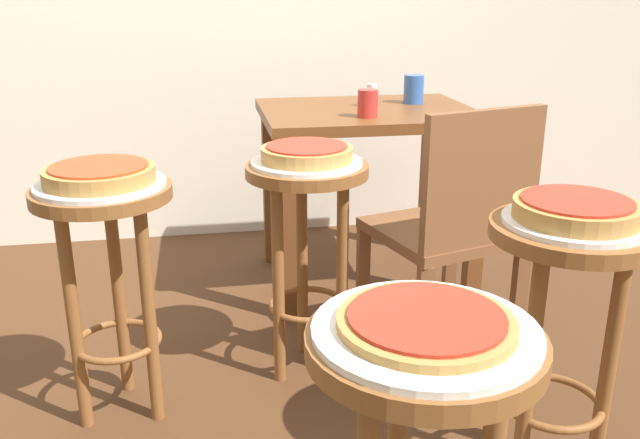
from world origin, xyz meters
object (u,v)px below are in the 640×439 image
(serving_plate_middle, at_px, (574,222))
(serving_plate_rear, at_px, (307,162))
(pizza_middle, at_px, (576,209))
(pizza_leftside, at_px, (99,174))
(stool_leftside, at_px, (108,252))
(cup_near_edge, at_px, (368,103))
(dining_table, at_px, (367,142))
(wooden_chair, at_px, (455,228))
(serving_plate_foreground, at_px, (426,331))
(pizza_rear, at_px, (307,153))
(stool_rear, at_px, (307,223))
(cup_far_edge, at_px, (414,89))
(serving_plate_leftside, at_px, (101,185))
(stool_foreground, at_px, (420,437))
(stool_middle, at_px, (564,300))
(pizza_foreground, at_px, (426,321))
(condiment_shaker, at_px, (372,95))

(serving_plate_middle, height_order, serving_plate_rear, same)
(pizza_middle, distance_m, pizza_leftside, 1.16)
(pizza_middle, relative_size, stool_leftside, 0.40)
(pizza_leftside, xyz_separation_m, cup_near_edge, (0.86, 0.61, 0.06))
(pizza_middle, xyz_separation_m, pizza_leftside, (-1.06, 0.49, -0.00))
(stool_leftside, distance_m, dining_table, 1.21)
(wooden_chair, bearing_deg, dining_table, 98.95)
(serving_plate_middle, height_order, pizza_middle, pizza_middle)
(serving_plate_foreground, distance_m, wooden_chair, 1.11)
(serving_plate_foreground, height_order, pizza_rear, pizza_rear)
(serving_plate_foreground, xyz_separation_m, serving_plate_rear, (-0.01, 1.05, 0.00))
(dining_table, distance_m, cup_near_edge, 0.26)
(stool_rear, height_order, cup_far_edge, cup_far_edge)
(stool_rear, relative_size, cup_near_edge, 6.79)
(serving_plate_foreground, height_order, serving_plate_leftside, same)
(pizza_middle, distance_m, serving_plate_leftside, 1.17)
(stool_rear, bearing_deg, pizza_leftside, -166.25)
(dining_table, bearing_deg, serving_plate_middle, -83.30)
(stool_foreground, relative_size, cup_far_edge, 5.96)
(pizza_middle, height_order, cup_far_edge, cup_far_edge)
(serving_plate_middle, distance_m, wooden_chair, 0.62)
(pizza_rear, xyz_separation_m, cup_near_edge, (0.30, 0.47, 0.06))
(pizza_rear, bearing_deg, stool_middle, -51.77)
(stool_middle, relative_size, dining_table, 0.83)
(pizza_middle, xyz_separation_m, serving_plate_leftside, (-1.06, 0.49, -0.03))
(serving_plate_leftside, xyz_separation_m, serving_plate_rear, (0.56, 0.14, 0.00))
(pizza_foreground, distance_m, wooden_chair, 1.12)
(serving_plate_foreground, xyz_separation_m, cup_near_edge, (0.28, 1.52, 0.09))
(serving_plate_middle, bearing_deg, dining_table, 96.70)
(pizza_rear, bearing_deg, stool_leftside, -166.25)
(stool_rear, xyz_separation_m, pizza_rear, (0.00, 0.00, 0.22))
(stool_foreground, xyz_separation_m, cup_near_edge, (0.28, 1.52, 0.28))
(serving_plate_leftside, bearing_deg, serving_plate_foreground, -57.50)
(pizza_middle, xyz_separation_m, pizza_rear, (-0.49, 0.63, 0.00))
(stool_rear, xyz_separation_m, cup_far_edge, (0.56, 0.74, 0.28))
(stool_foreground, relative_size, stool_leftside, 1.00)
(pizza_leftside, relative_size, condiment_shaker, 3.23)
(serving_plate_middle, bearing_deg, cup_far_edge, 87.38)
(serving_plate_rear, xyz_separation_m, condiment_shaker, (0.37, 0.70, 0.08))
(pizza_rear, distance_m, condiment_shaker, 0.79)
(stool_rear, bearing_deg, pizza_middle, -51.77)
(serving_plate_leftside, bearing_deg, stool_leftside, 180.00)
(stool_rear, bearing_deg, condiment_shaker, 62.01)
(pizza_middle, bearing_deg, dining_table, 96.70)
(pizza_rear, bearing_deg, cup_far_edge, 53.18)
(cup_near_edge, xyz_separation_m, condiment_shaker, (0.07, 0.23, -0.01))
(cup_near_edge, bearing_deg, serving_plate_middle, -79.89)
(stool_foreground, xyz_separation_m, pizza_foreground, (0.00, 0.00, 0.20))
(serving_plate_leftside, bearing_deg, stool_rear, 13.75)
(cup_far_edge, bearing_deg, serving_plate_foreground, -106.86)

